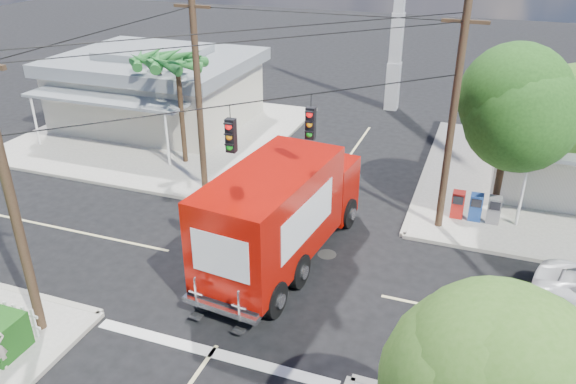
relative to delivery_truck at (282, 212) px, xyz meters
The scene contains 12 objects.
ground 2.15m from the delivery_truck, 98.97° to the right, with size 120.00×120.00×0.00m, color black.
sidewalk_nw 14.94m from the delivery_truck, 138.08° to the left, with size 14.12×14.12×0.14m.
road_markings 3.11m from the delivery_truck, 93.59° to the right, with size 32.00×32.00×0.01m.
building_nw 16.73m from the delivery_truck, 136.60° to the left, with size 10.80×10.20×4.30m.
radio_tower 19.39m from the delivery_truck, 88.96° to the left, with size 0.80×0.80×17.00m.
tree_ne_front 9.56m from the delivery_truck, 39.35° to the left, with size 4.21×4.14×6.66m.
tree_se 10.91m from the delivery_truck, 50.15° to the right, with size 3.67×3.54×5.62m.
palm_nw_front 10.53m from the delivery_truck, 139.54° to the left, with size 3.01×3.08×5.59m.
palm_nw_back 12.85m from the delivery_truck, 140.25° to the left, with size 3.01×3.08×5.19m.
utility_poles 3.32m from the delivery_truck, 160.00° to the left, with size 12.00×10.68×9.00m.
vending_boxes 8.31m from the delivery_truck, 39.48° to the left, with size 1.90×0.50×1.10m.
delivery_truck is the anchor object (origin of this frame).
Camera 1 is at (6.28, -15.13, 11.15)m, focal length 35.00 mm.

